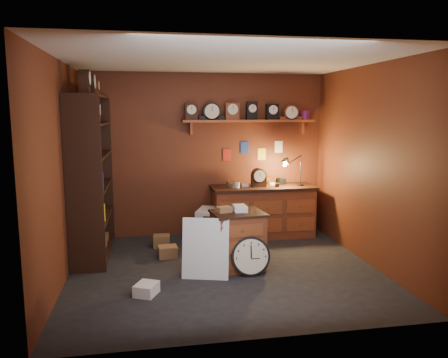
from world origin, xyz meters
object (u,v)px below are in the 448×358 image
(low_cabinet, at_px, (238,238))
(workbench, at_px, (263,208))
(big_round_clock, at_px, (250,256))
(shelving_unit, at_px, (89,170))

(low_cabinet, bearing_deg, workbench, 55.62)
(workbench, distance_m, low_cabinet, 1.59)
(workbench, distance_m, big_round_clock, 1.83)
(low_cabinet, bearing_deg, shelving_unit, 147.89)
(workbench, bearing_deg, low_cabinet, -117.18)
(shelving_unit, height_order, big_round_clock, shelving_unit)
(workbench, height_order, big_round_clock, workbench)
(shelving_unit, height_order, workbench, shelving_unit)
(workbench, xyz_separation_m, low_cabinet, (-0.73, -1.42, -0.06))
(shelving_unit, xyz_separation_m, workbench, (2.71, 0.49, -0.78))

